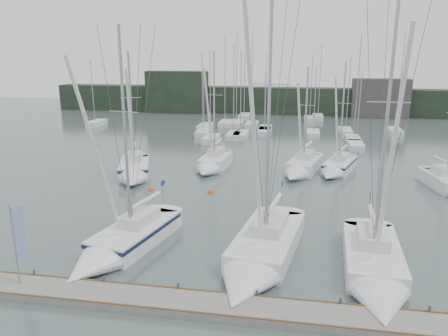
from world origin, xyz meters
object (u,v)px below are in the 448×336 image
object	(u,v)px
sailboat_mid_a	(134,172)
sailboat_mid_c	(301,169)
sailboat_near_left	(118,246)
sailboat_mid_b	(212,165)
sailboat_near_center	(257,260)
sailboat_near_right	(376,275)
buoy_c	(152,190)
sailboat_mid_d	(336,168)
dock_banner	(18,237)
buoy_a	(211,193)

from	to	relation	value
sailboat_mid_a	sailboat_mid_c	world-z (taller)	sailboat_mid_a
sailboat_near_left	sailboat_mid_b	xyz separation A→B (m)	(1.82, 19.82, -0.01)
sailboat_near_left	sailboat_near_center	bearing A→B (deg)	10.46
sailboat_near_right	buoy_c	world-z (taller)	sailboat_near_right
sailboat_near_center	sailboat_mid_b	xyz separation A→B (m)	(-6.68, 20.17, 0.00)
sailboat_mid_a	sailboat_mid_d	size ratio (longest dim) A/B	1.10
sailboat_near_left	dock_banner	distance (m)	6.09
buoy_a	sailboat_near_center	bearing A→B (deg)	-67.72
buoy_c	sailboat_mid_d	bearing A→B (deg)	26.37
sailboat_mid_c	sailboat_near_left	bearing A→B (deg)	-103.91
sailboat_near_left	sailboat_mid_d	world-z (taller)	sailboat_near_left
sailboat_near_right	sailboat_mid_b	xyz separation A→B (m)	(-13.05, 20.76, 0.01)
buoy_c	dock_banner	world-z (taller)	dock_banner
buoy_c	sailboat_mid_a	bearing A→B (deg)	132.26
sailboat_mid_c	buoy_c	distance (m)	14.97
sailboat_near_left	sailboat_mid_a	bearing A→B (deg)	120.62
sailboat_near_left	sailboat_mid_d	size ratio (longest dim) A/B	1.24
sailboat_mid_d	buoy_a	world-z (taller)	sailboat_mid_d
buoy_c	buoy_a	bearing A→B (deg)	1.87
buoy_a	dock_banner	distance (m)	18.64
sailboat_mid_d	buoy_a	size ratio (longest dim) A/B	19.98
sailboat_near_center	buoy_a	distance (m)	14.10
sailboat_near_right	buoy_c	xyz separation A→B (m)	(-17.07, 13.45, -0.58)
sailboat_mid_a	buoy_c	xyz separation A→B (m)	(2.80, -3.08, -0.67)
sailboat_mid_b	dock_banner	world-z (taller)	sailboat_mid_b
sailboat_mid_b	sailboat_mid_d	xyz separation A→B (m)	(12.57, 0.91, -0.05)
sailboat_mid_b	buoy_a	size ratio (longest dim) A/B	21.81
sailboat_near_center	sailboat_mid_c	world-z (taller)	sailboat_near_center
sailboat_mid_a	sailboat_mid_d	bearing A→B (deg)	-2.83
sailboat_mid_d	dock_banner	world-z (taller)	sailboat_mid_d
sailboat_near_center	buoy_c	world-z (taller)	sailboat_near_center
sailboat_near_right	sailboat_mid_c	xyz separation A→B (m)	(-4.01, 20.74, 0.01)
sailboat_near_center	sailboat_mid_d	size ratio (longest dim) A/B	1.50
sailboat_near_right	sailboat_mid_a	distance (m)	25.84
sailboat_near_center	buoy_c	size ratio (longest dim) A/B	33.30
sailboat_mid_b	sailboat_mid_c	xyz separation A→B (m)	(9.04, -0.03, 0.00)
sailboat_near_left	sailboat_near_right	xyz separation A→B (m)	(14.87, -0.94, -0.02)
sailboat_near_left	buoy_c	size ratio (longest dim) A/B	27.61
sailboat_mid_c	buoy_c	xyz separation A→B (m)	(-13.06, -7.29, -0.59)
sailboat_near_left	sailboat_near_right	world-z (taller)	sailboat_near_right
buoy_a	dock_banner	bearing A→B (deg)	-110.36
dock_banner	sailboat_mid_c	bearing A→B (deg)	36.67
buoy_a	sailboat_mid_a	bearing A→B (deg)	160.40
sailboat_near_left	sailboat_mid_d	xyz separation A→B (m)	(14.39, 20.73, -0.06)
sailboat_near_right	sailboat_mid_d	xyz separation A→B (m)	(-0.48, 21.67, -0.04)
sailboat_mid_d	sailboat_near_left	bearing A→B (deg)	-105.85
buoy_a	buoy_c	xyz separation A→B (m)	(-5.36, -0.18, 0.00)
sailboat_near_right	buoy_a	size ratio (longest dim) A/B	27.58
sailboat_mid_d	dock_banner	distance (m)	30.94
sailboat_mid_d	sailboat_mid_a	bearing A→B (deg)	-146.22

